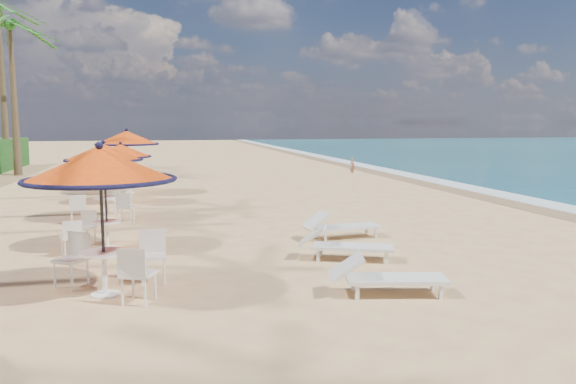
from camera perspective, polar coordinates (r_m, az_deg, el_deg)
name	(u,v)px	position (r m, az deg, el deg)	size (l,w,h in m)	color
ground	(366,277)	(10.43, 7.94, -8.55)	(160.00, 160.00, 0.00)	tan
foam_strip	(498,194)	(23.46, 20.52, -0.21)	(1.20, 140.00, 0.04)	white
wetsand_band	(477,195)	(22.97, 18.64, -0.28)	(1.40, 140.00, 0.02)	olive
station_0	(104,184)	(9.44, -18.24, 0.81)	(2.40, 2.40, 2.50)	black
station_1	(102,176)	(13.00, -18.41, 1.52)	(2.04, 2.04, 2.12)	black
station_2	(104,162)	(16.88, -18.21, 2.92)	(2.20, 2.25, 2.29)	black
station_3	(121,156)	(20.25, -16.59, 3.50)	(2.06, 2.13, 2.14)	black
station_4	(126,144)	(23.04, -16.14, 4.74)	(2.47, 2.52, 2.58)	black
lounger_near	(384,276)	(9.35, 9.74, -8.41)	(1.98, 0.98, 0.68)	white
lounger_mid	(343,244)	(11.58, 5.60, -5.30)	(2.01, 1.30, 0.69)	white
lounger_far	(339,225)	(13.66, 5.23, -3.41)	(1.95, 0.80, 0.68)	white
palm_6	(10,34)	(33.38, -26.40, 14.17)	(5.00, 5.00, 8.06)	brown
person	(352,165)	(30.64, 6.55, 2.71)	(0.35, 0.23, 0.96)	#97664D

